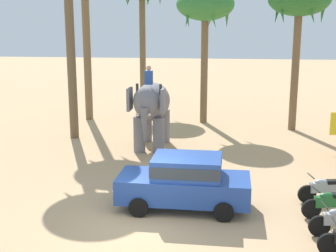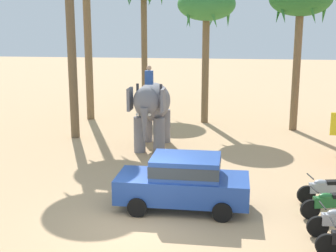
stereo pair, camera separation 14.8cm
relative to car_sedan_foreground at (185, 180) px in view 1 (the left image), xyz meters
name	(u,v)px [view 1 (the left image)]	position (x,y,z in m)	size (l,w,h in m)	color
ground_plane	(139,226)	(-1.21, -1.46, -0.93)	(120.00, 120.00, 0.00)	tan
car_sedan_foreground	(185,180)	(0.00, 0.00, 0.00)	(4.13, 1.93, 1.70)	#23479E
elephant_with_mahout	(151,106)	(-2.12, 6.85, 1.06)	(1.63, 3.87, 3.88)	slate
motorcycle_fourth_in_row	(331,203)	(4.40, -0.19, -0.46)	(1.77, 0.65, 0.94)	black
motorcycle_far_in_row	(325,189)	(4.48, 1.01, -0.46)	(1.78, 0.60, 0.94)	black
palm_tree_behind_elephant	(299,3)	(4.85, 11.44, 5.74)	(3.20, 3.20, 7.78)	brown
palm_tree_leaning_seaward	(205,8)	(0.00, 12.73, 5.52)	(3.20, 3.20, 7.55)	brown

